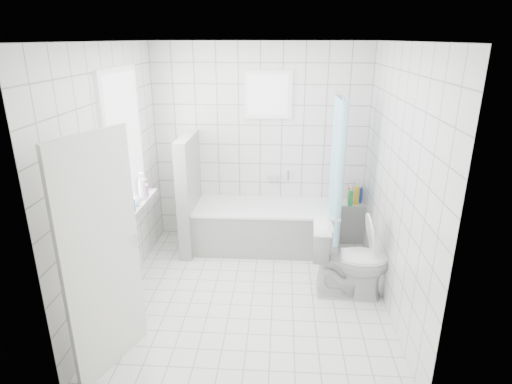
{
  "coord_description": "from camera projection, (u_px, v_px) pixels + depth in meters",
  "views": [
    {
      "loc": [
        0.28,
        -4.01,
        2.63
      ],
      "look_at": [
        0.01,
        0.35,
        1.05
      ],
      "focal_mm": 30.0,
      "sensor_mm": 36.0,
      "label": 1
    }
  ],
  "objects": [
    {
      "name": "ground",
      "position": [
        253.0,
        293.0,
        4.67
      ],
      "size": [
        3.0,
        3.0,
        0.0
      ],
      "primitive_type": "plane",
      "color": "white",
      "rests_on": "ground"
    },
    {
      "name": "ceiling",
      "position": [
        252.0,
        41.0,
        3.79
      ],
      "size": [
        3.0,
        3.0,
        0.0
      ],
      "primitive_type": "plane",
      "rotation": [
        3.14,
        0.0,
        0.0
      ],
      "color": "white",
      "rests_on": "ground"
    },
    {
      "name": "wall_back",
      "position": [
        260.0,
        145.0,
        5.64
      ],
      "size": [
        2.8,
        0.02,
        2.6
      ],
      "primitive_type": "cube",
      "color": "white",
      "rests_on": "ground"
    },
    {
      "name": "wall_front",
      "position": [
        237.0,
        251.0,
        2.82
      ],
      "size": [
        2.8,
        0.02,
        2.6
      ],
      "primitive_type": "cube",
      "color": "white",
      "rests_on": "ground"
    },
    {
      "name": "wall_left",
      "position": [
        114.0,
        178.0,
        4.31
      ],
      "size": [
        0.02,
        3.0,
        2.6
      ],
      "primitive_type": "cube",
      "color": "white",
      "rests_on": "ground"
    },
    {
      "name": "wall_right",
      "position": [
        396.0,
        183.0,
        4.15
      ],
      "size": [
        0.02,
        3.0,
        2.6
      ],
      "primitive_type": "cube",
      "color": "white",
      "rests_on": "ground"
    },
    {
      "name": "window_left",
      "position": [
        126.0,
        142.0,
        4.49
      ],
      "size": [
        0.01,
        0.9,
        1.4
      ],
      "primitive_type": "cube",
      "color": "white",
      "rests_on": "wall_left"
    },
    {
      "name": "window_back",
      "position": [
        268.0,
        95.0,
        5.37
      ],
      "size": [
        0.5,
        0.01,
        0.5
      ],
      "primitive_type": "cube",
      "color": "white",
      "rests_on": "wall_back"
    },
    {
      "name": "window_sill",
      "position": [
        137.0,
        207.0,
        4.74
      ],
      "size": [
        0.18,
        1.02,
        0.08
      ],
      "primitive_type": "cube",
      "color": "white",
      "rests_on": "wall_left"
    },
    {
      "name": "door",
      "position": [
        103.0,
        258.0,
        3.36
      ],
      "size": [
        0.32,
        0.76,
        2.0
      ],
      "primitive_type": "cube",
      "rotation": [
        0.0,
        0.0,
        -0.36
      ],
      "color": "silver",
      "rests_on": "ground"
    },
    {
      "name": "bathtub",
      "position": [
        266.0,
        226.0,
        5.63
      ],
      "size": [
        1.83,
        0.77,
        0.58
      ],
      "color": "white",
      "rests_on": "ground"
    },
    {
      "name": "partition_wall",
      "position": [
        189.0,
        193.0,
        5.48
      ],
      "size": [
        0.15,
        0.85,
        1.5
      ],
      "primitive_type": "cube",
      "color": "white",
      "rests_on": "ground"
    },
    {
      "name": "tiled_ledge",
      "position": [
        352.0,
        222.0,
        5.8
      ],
      "size": [
        0.4,
        0.24,
        0.55
      ],
      "primitive_type": "cube",
      "color": "white",
      "rests_on": "ground"
    },
    {
      "name": "toilet",
      "position": [
        350.0,
        260.0,
        4.52
      ],
      "size": [
        0.83,
        0.5,
        0.82
      ],
      "primitive_type": "imported",
      "rotation": [
        0.0,
        0.0,
        1.51
      ],
      "color": "white",
      "rests_on": "ground"
    },
    {
      "name": "curtain_rod",
      "position": [
        340.0,
        95.0,
        4.97
      ],
      "size": [
        0.02,
        0.8,
        0.02
      ],
      "primitive_type": "cylinder",
      "rotation": [
        1.57,
        0.0,
        0.0
      ],
      "color": "silver",
      "rests_on": "wall_back"
    },
    {
      "name": "shower_curtain",
      "position": [
        336.0,
        172.0,
        5.16
      ],
      "size": [
        0.14,
        0.48,
        1.78
      ],
      "primitive_type": null,
      "color": "#54C7F8",
      "rests_on": "curtain_rod"
    },
    {
      "name": "tub_faucet",
      "position": [
        274.0,
        178.0,
        5.74
      ],
      "size": [
        0.18,
        0.06,
        0.06
      ],
      "primitive_type": "cube",
      "color": "silver",
      "rests_on": "wall_back"
    },
    {
      "name": "sill_bottles",
      "position": [
        134.0,
        194.0,
        4.62
      ],
      "size": [
        0.17,
        0.76,
        0.33
      ],
      "color": "#CD66C2",
      "rests_on": "window_sill"
    },
    {
      "name": "ledge_bottles",
      "position": [
        354.0,
        196.0,
        5.64
      ],
      "size": [
        0.2,
        0.18,
        0.26
      ],
      "color": "#C33C17",
      "rests_on": "tiled_ledge"
    }
  ]
}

